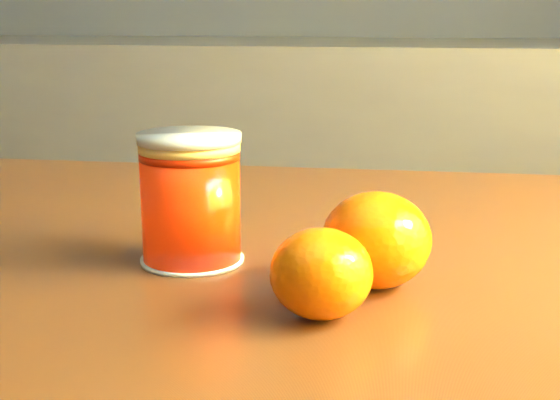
# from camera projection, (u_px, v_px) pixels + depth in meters

# --- Properties ---
(kitchen_counter) EXTENTS (3.15, 0.60, 0.90)m
(kitchen_counter) POSITION_uv_depth(u_px,v_px,m) (58.00, 212.00, 2.07)
(kitchen_counter) COLOR #535157
(kitchen_counter) RESTS_ON ground
(juice_glass) EXTENTS (0.07, 0.07, 0.09)m
(juice_glass) POSITION_uv_depth(u_px,v_px,m) (191.00, 199.00, 0.55)
(juice_glass) COLOR #FF2A05
(juice_glass) RESTS_ON table
(orange_front) EXTENTS (0.08, 0.08, 0.05)m
(orange_front) POSITION_uv_depth(u_px,v_px,m) (321.00, 273.00, 0.45)
(orange_front) COLOR #F56604
(orange_front) RESTS_ON table
(orange_back) EXTENTS (0.08, 0.08, 0.06)m
(orange_back) POSITION_uv_depth(u_px,v_px,m) (376.00, 240.00, 0.50)
(orange_back) COLOR #F56604
(orange_back) RESTS_ON table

